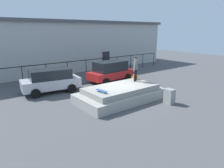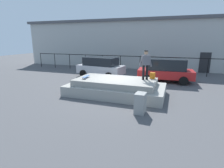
{
  "view_description": "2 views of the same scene",
  "coord_description": "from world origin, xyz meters",
  "px_view_note": "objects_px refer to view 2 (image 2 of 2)",
  "views": [
    {
      "loc": [
        -8.31,
        -9.96,
        4.44
      ],
      "look_at": [
        0.36,
        1.09,
        0.74
      ],
      "focal_mm": 32.95,
      "sensor_mm": 36.0,
      "label": 1
    },
    {
      "loc": [
        3.24,
        -10.1,
        3.21
      ],
      "look_at": [
        -0.49,
        0.45,
        0.41
      ],
      "focal_mm": 28.59,
      "sensor_mm": 36.0,
      "label": 2
    }
  ],
  "objects_px": {
    "skateboard": "(86,76)",
    "car_red_hatchback_mid": "(165,70)",
    "utility_box": "(140,103)",
    "backpack": "(152,76)",
    "car_silver_hatchback_near": "(101,67)",
    "skateboarder": "(146,63)"
  },
  "relations": [
    {
      "from": "car_red_hatchback_mid",
      "to": "backpack",
      "type": "bearing_deg",
      "value": -98.55
    },
    {
      "from": "backpack",
      "to": "car_red_hatchback_mid",
      "type": "bearing_deg",
      "value": 94.49
    },
    {
      "from": "skateboard",
      "to": "utility_box",
      "type": "height_order",
      "value": "skateboard"
    },
    {
      "from": "skateboarder",
      "to": "car_silver_hatchback_near",
      "type": "relative_size",
      "value": 0.39
    },
    {
      "from": "skateboard",
      "to": "utility_box",
      "type": "bearing_deg",
      "value": -28.23
    },
    {
      "from": "skateboard",
      "to": "car_red_hatchback_mid",
      "type": "distance_m",
      "value": 6.49
    },
    {
      "from": "car_silver_hatchback_near",
      "to": "utility_box",
      "type": "bearing_deg",
      "value": -54.95
    },
    {
      "from": "utility_box",
      "to": "backpack",
      "type": "bearing_deg",
      "value": 91.35
    },
    {
      "from": "utility_box",
      "to": "skateboarder",
      "type": "bearing_deg",
      "value": 99.0
    },
    {
      "from": "skateboard",
      "to": "car_red_hatchback_mid",
      "type": "relative_size",
      "value": 0.2
    },
    {
      "from": "car_silver_hatchback_near",
      "to": "utility_box",
      "type": "xyz_separation_m",
      "value": [
        4.81,
        -6.85,
        -0.44
      ]
    },
    {
      "from": "skateboard",
      "to": "backpack",
      "type": "xyz_separation_m",
      "value": [
        3.83,
        1.15,
        0.08
      ]
    },
    {
      "from": "car_silver_hatchback_near",
      "to": "car_red_hatchback_mid",
      "type": "height_order",
      "value": "car_red_hatchback_mid"
    },
    {
      "from": "skateboarder",
      "to": "car_red_hatchback_mid",
      "type": "distance_m",
      "value": 4.26
    },
    {
      "from": "car_silver_hatchback_near",
      "to": "backpack",
      "type": "bearing_deg",
      "value": -37.04
    },
    {
      "from": "skateboarder",
      "to": "utility_box",
      "type": "xyz_separation_m",
      "value": [
        0.27,
        -2.75,
        -1.45
      ]
    },
    {
      "from": "skateboarder",
      "to": "skateboard",
      "type": "xyz_separation_m",
      "value": [
        -3.45,
        -0.75,
        -0.87
      ]
    },
    {
      "from": "car_silver_hatchback_near",
      "to": "utility_box",
      "type": "height_order",
      "value": "car_silver_hatchback_near"
    },
    {
      "from": "car_silver_hatchback_near",
      "to": "skateboarder",
      "type": "bearing_deg",
      "value": -42.13
    },
    {
      "from": "skateboarder",
      "to": "car_silver_hatchback_near",
      "type": "xyz_separation_m",
      "value": [
        -4.54,
        4.1,
        -1.0
      ]
    },
    {
      "from": "backpack",
      "to": "car_red_hatchback_mid",
      "type": "distance_m",
      "value": 3.7
    },
    {
      "from": "skateboard",
      "to": "car_red_hatchback_mid",
      "type": "height_order",
      "value": "car_red_hatchback_mid"
    }
  ]
}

